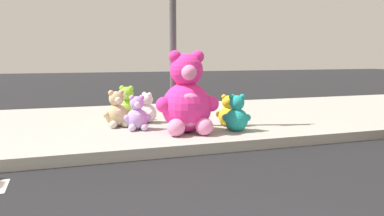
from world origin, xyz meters
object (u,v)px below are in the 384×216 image
at_px(plush_tan, 117,112).
at_px(plush_white, 146,111).
at_px(plush_teal, 237,116).
at_px(plush_lavender, 137,116).
at_px(plush_yellow, 228,113).
at_px(plush_pink_large, 187,100).
at_px(plush_lime, 126,106).
at_px(sign_pole, 173,22).

height_order(plush_tan, plush_white, plush_tan).
bearing_deg(plush_teal, plush_white, 134.96).
relative_size(plush_lavender, plush_yellow, 1.04).
bearing_deg(plush_pink_large, plush_tan, 139.01).
bearing_deg(plush_pink_large, plush_white, 111.67).
distance_m(plush_lavender, plush_lime, 0.98).
height_order(plush_lavender, plush_tan, plush_tan).
bearing_deg(plush_pink_large, plush_lime, 115.93).
bearing_deg(plush_yellow, plush_lavender, 174.41).
bearing_deg(plush_teal, plush_lavender, 157.87).
height_order(plush_lime, plush_tan, plush_lime).
bearing_deg(plush_tan, plush_pink_large, -40.99).
bearing_deg(plush_lime, sign_pole, -52.33).
distance_m(sign_pole, plush_tan, 1.73).
xyz_separation_m(plush_lime, plush_tan, (-0.25, -0.60, -0.01)).
distance_m(sign_pole, plush_lavender, 1.61).
distance_m(plush_lime, plush_teal, 2.13).
xyz_separation_m(sign_pole, plush_lavender, (-0.63, -0.14, -1.48)).
bearing_deg(plush_tan, plush_white, 21.47).
relative_size(plush_lime, plush_white, 1.17).
height_order(sign_pole, plush_tan, sign_pole).
xyz_separation_m(sign_pole, plush_lime, (-0.65, 0.84, -1.45)).
distance_m(plush_lavender, plush_yellow, 1.50).
distance_m(plush_yellow, plush_white, 1.42).
height_order(plush_teal, plush_white, plush_teal).
bearing_deg(plush_lavender, plush_teal, -22.13).
relative_size(plush_lavender, plush_lime, 0.88).
distance_m(plush_lavender, plush_teal, 1.55).
bearing_deg(plush_lime, plush_pink_large, -64.07).
height_order(plush_pink_large, plush_lavender, plush_pink_large).
bearing_deg(plush_lime, plush_teal, -47.12).
xyz_separation_m(plush_tan, plush_yellow, (1.76, -0.52, -0.03)).
bearing_deg(plush_pink_large, plush_teal, -10.47).
bearing_deg(plush_tan, plush_lime, 67.29).
xyz_separation_m(plush_yellow, plush_white, (-1.22, 0.73, 0.00)).
distance_m(plush_pink_large, plush_tan, 1.27).
distance_m(plush_pink_large, plush_lavender, 0.86).
xyz_separation_m(sign_pole, plush_white, (-0.36, 0.44, -1.48)).
height_order(plush_yellow, plush_white, plush_white).
relative_size(sign_pole, plush_lime, 5.11).
height_order(plush_lavender, plush_teal, plush_teal).
bearing_deg(sign_pole, plush_pink_large, -85.52).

